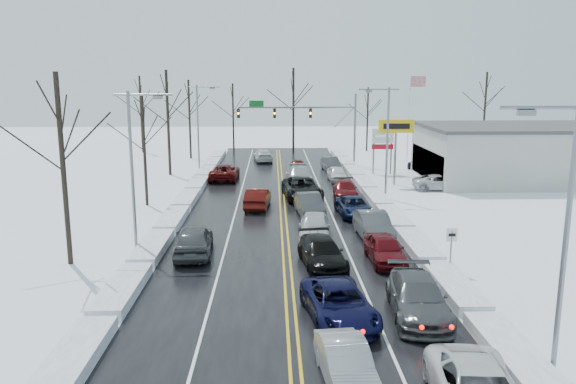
{
  "coord_description": "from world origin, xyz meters",
  "views": [
    {
      "loc": [
        -0.73,
        -34.76,
        9.66
      ],
      "look_at": [
        0.24,
        0.5,
        2.5
      ],
      "focal_mm": 35.0,
      "sensor_mm": 36.0,
      "label": 1
    }
  ],
  "objects_px": {
    "traffic_signal_mast": "(310,117)",
    "flagpole": "(410,111)",
    "oncoming_car_0": "(258,208)",
    "tires_plus_sign": "(396,131)",
    "dealership_building": "(530,153)"
  },
  "relations": [
    {
      "from": "traffic_signal_mast",
      "to": "flagpole",
      "type": "relative_size",
      "value": 1.33
    },
    {
      "from": "flagpole",
      "to": "oncoming_car_0",
      "type": "bearing_deg",
      "value": -126.28
    },
    {
      "from": "flagpole",
      "to": "oncoming_car_0",
      "type": "relative_size",
      "value": 2.14
    },
    {
      "from": "traffic_signal_mast",
      "to": "tires_plus_sign",
      "type": "bearing_deg",
      "value": -59.54
    },
    {
      "from": "tires_plus_sign",
      "to": "flagpole",
      "type": "distance_m",
      "value": 14.79
    },
    {
      "from": "tires_plus_sign",
      "to": "dealership_building",
      "type": "xyz_separation_m",
      "value": [
        13.48,
        2.01,
        -2.34
      ]
    },
    {
      "from": "flagpole",
      "to": "oncoming_car_0",
      "type": "height_order",
      "value": "flagpole"
    },
    {
      "from": "dealership_building",
      "to": "tires_plus_sign",
      "type": "bearing_deg",
      "value": -171.53
    },
    {
      "from": "traffic_signal_mast",
      "to": "tires_plus_sign",
      "type": "distance_m",
      "value": 13.92
    },
    {
      "from": "tires_plus_sign",
      "to": "oncoming_car_0",
      "type": "bearing_deg",
      "value": -143.34
    },
    {
      "from": "tires_plus_sign",
      "to": "dealership_building",
      "type": "distance_m",
      "value": 13.82
    },
    {
      "from": "dealership_building",
      "to": "oncoming_car_0",
      "type": "bearing_deg",
      "value": -156.54
    },
    {
      "from": "traffic_signal_mast",
      "to": "flagpole",
      "type": "xyz_separation_m",
      "value": [
        11.72,
        2.01,
        0.45
      ]
    },
    {
      "from": "dealership_building",
      "to": "oncoming_car_0",
      "type": "relative_size",
      "value": 4.37
    },
    {
      "from": "tires_plus_sign",
      "to": "dealership_building",
      "type": "height_order",
      "value": "tires_plus_sign"
    }
  ]
}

